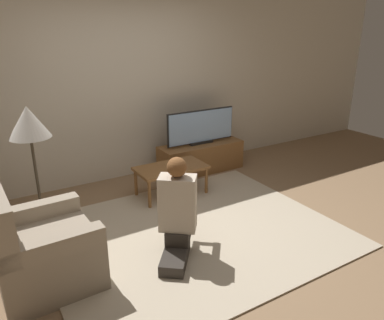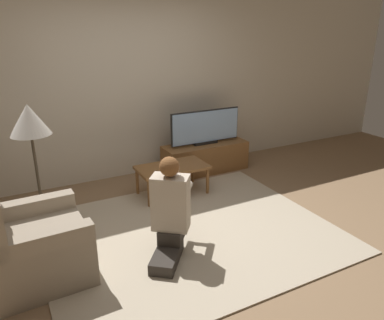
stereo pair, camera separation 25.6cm
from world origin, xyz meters
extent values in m
plane|color=#896B4C|center=(0.00, 0.00, 0.00)|extent=(10.00, 10.00, 0.00)
cube|color=beige|center=(0.00, 1.93, 1.30)|extent=(10.00, 0.06, 2.60)
cube|color=#BCAD93|center=(0.00, 0.00, 0.01)|extent=(2.95, 2.39, 0.02)
cube|color=brown|center=(1.04, 1.49, 0.21)|extent=(1.28, 0.43, 0.43)
cube|color=black|center=(1.04, 1.49, 0.45)|extent=(0.37, 0.08, 0.04)
cube|color=black|center=(1.04, 1.50, 0.69)|extent=(1.10, 0.03, 0.48)
cube|color=#8CB2E0|center=(1.04, 1.49, 0.69)|extent=(1.07, 0.04, 0.45)
cube|color=brown|center=(0.26, 0.97, 0.38)|extent=(0.89, 0.49, 0.04)
cylinder|color=brown|center=(-0.15, 0.76, 0.18)|extent=(0.04, 0.04, 0.36)
cylinder|color=brown|center=(0.66, 0.76, 0.18)|extent=(0.04, 0.04, 0.36)
cylinder|color=brown|center=(-0.15, 1.17, 0.18)|extent=(0.04, 0.04, 0.36)
cylinder|color=brown|center=(0.66, 1.17, 0.18)|extent=(0.04, 0.04, 0.36)
cylinder|color=#4C4233|center=(-1.33, 0.95, 0.01)|extent=(0.28, 0.28, 0.03)
cylinder|color=#4C4233|center=(-1.33, 0.95, 0.66)|extent=(0.03, 0.03, 1.26)
cone|color=silver|center=(-1.33, 0.95, 1.18)|extent=(0.41, 0.41, 0.32)
cube|color=gray|center=(-1.46, -0.02, 0.23)|extent=(0.81, 0.83, 0.45)
cube|color=gray|center=(-1.45, -0.35, 0.30)|extent=(0.79, 0.17, 0.59)
cube|color=gray|center=(-1.47, 0.31, 0.30)|extent=(0.79, 0.17, 0.59)
cube|color=#332D28|center=(-0.42, -0.37, 0.07)|extent=(0.47, 0.51, 0.11)
cube|color=#332D28|center=(-0.31, -0.22, 0.20)|extent=(0.32, 0.32, 0.14)
cube|color=#C1B29E|center=(-0.31, -0.22, 0.53)|extent=(0.39, 0.37, 0.53)
sphere|color=tan|center=(-0.31, -0.22, 0.88)|extent=(0.18, 0.18, 0.18)
sphere|color=brown|center=(-0.32, -0.24, 0.90)|extent=(0.18, 0.18, 0.18)
cube|color=black|center=(-0.08, 0.07, 0.56)|extent=(0.13, 0.11, 0.04)
cylinder|color=#C1B29E|center=(-0.07, -0.09, 0.56)|extent=(0.24, 0.28, 0.07)
cylinder|color=#C1B29E|center=(-0.23, 0.04, 0.56)|extent=(0.24, 0.28, 0.07)
camera|label=1|loc=(-1.81, -2.95, 2.08)|focal=35.00mm
camera|label=2|loc=(-1.59, -3.07, 2.08)|focal=35.00mm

